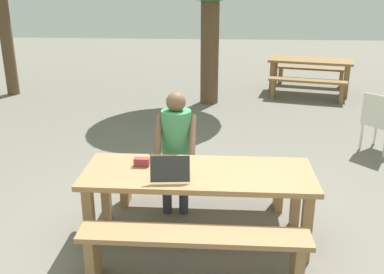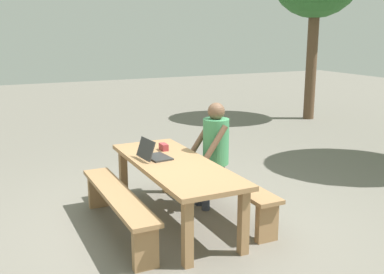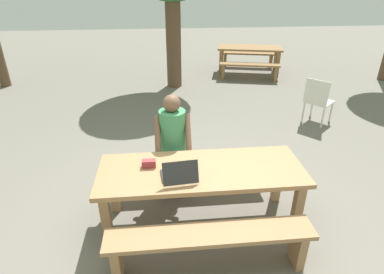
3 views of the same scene
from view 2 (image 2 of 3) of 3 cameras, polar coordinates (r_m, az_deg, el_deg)
name	(u,v)px [view 2 (image 2 of 3)]	position (r m, az deg, el deg)	size (l,w,h in m)	color
ground_plane	(175,222)	(5.39, -2.09, -10.49)	(30.00, 30.00, 0.00)	slate
picnic_table_front	(175,171)	(5.17, -2.15, -4.19)	(2.16, 0.80, 0.72)	#9E754C
bench_near	(118,203)	(5.04, -9.16, -8.02)	(1.91, 0.30, 0.46)	#9E754C
bench_far	(226,185)	(5.54, 4.26, -5.93)	(1.91, 0.30, 0.46)	#9E754C
laptop	(153,154)	(5.28, -4.84, -2.09)	(0.37, 0.34, 0.24)	#2D2D2D
small_pouch	(164,147)	(5.65, -3.53, -1.23)	(0.14, 0.07, 0.08)	#993338
person_seated	(213,146)	(5.63, 2.67, -1.15)	(0.43, 0.42, 1.31)	#333847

